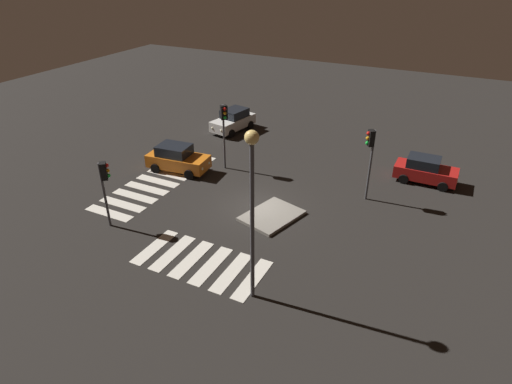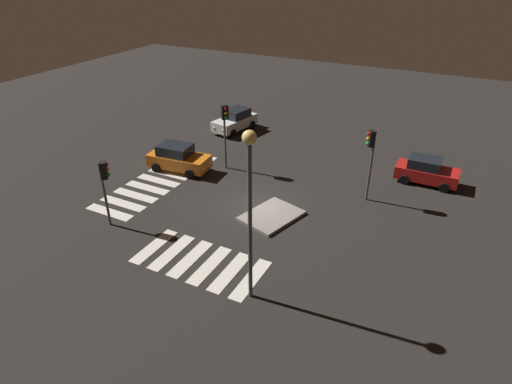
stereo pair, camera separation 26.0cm
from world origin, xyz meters
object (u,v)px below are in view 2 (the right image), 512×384
at_px(car_red, 426,171).
at_px(car_orange, 178,158).
at_px(traffic_light_south, 225,121).
at_px(traffic_island, 272,216).
at_px(car_white, 235,120).
at_px(traffic_light_east, 105,178).
at_px(traffic_light_west, 371,149).
at_px(street_lamp, 250,191).

relative_size(car_red, car_orange, 0.90).
distance_m(car_red, traffic_light_south, 13.80).
relative_size(traffic_island, car_white, 0.89).
bearing_deg(traffic_light_east, traffic_light_west, -2.97).
relative_size(car_orange, traffic_light_south, 0.96).
bearing_deg(street_lamp, traffic_light_east, -99.48).
relative_size(traffic_light_south, street_lamp, 0.59).
height_order(car_red, traffic_light_east, traffic_light_east).
bearing_deg(car_white, car_orange, 13.00).
relative_size(car_orange, street_lamp, 0.57).
bearing_deg(car_red, traffic_light_east, -137.99).
bearing_deg(car_red, car_white, 170.34).
xyz_separation_m(traffic_light_south, traffic_light_west, (-0.08, 9.89, -0.07)).
relative_size(car_red, traffic_light_west, 0.88).
height_order(car_white, street_lamp, street_lamp).
xyz_separation_m(traffic_light_east, traffic_light_south, (-9.20, 2.01, 0.58)).
height_order(car_white, traffic_light_west, traffic_light_west).
xyz_separation_m(car_red, traffic_light_east, (13.40, -14.88, 2.08)).
xyz_separation_m(car_white, traffic_light_south, (6.95, 3.25, 2.62)).
bearing_deg(car_red, street_lamp, -109.15).
bearing_deg(traffic_light_east, street_lamp, -50.38).
bearing_deg(car_white, traffic_light_south, 35.45).
xyz_separation_m(traffic_island, traffic_light_south, (-4.40, -5.64, 3.44)).
distance_m(car_red, traffic_light_east, 20.14).
xyz_separation_m(car_orange, traffic_light_south, (-1.75, 2.85, 2.60)).
bearing_deg(street_lamp, car_white, -148.46).
height_order(traffic_island, traffic_light_east, traffic_light_east).
height_order(car_orange, traffic_light_south, traffic_light_south).
bearing_deg(traffic_island, street_lamp, 17.40).
height_order(car_white, traffic_light_south, traffic_light_south).
xyz_separation_m(car_red, traffic_light_west, (4.13, -2.99, 2.59)).
bearing_deg(street_lamp, car_red, 160.83).
bearing_deg(traffic_island, car_white, -141.93).
xyz_separation_m(car_orange, traffic_light_west, (-1.82, 12.74, 2.53)).
bearing_deg(traffic_island, traffic_light_west, 136.55).
bearing_deg(traffic_light_west, car_white, -61.91).
bearing_deg(traffic_light_south, car_orange, -107.44).
xyz_separation_m(traffic_light_east, street_lamp, (1.61, 9.67, 2.40)).
bearing_deg(traffic_light_south, traffic_light_west, 41.55).
height_order(traffic_island, street_lamp, street_lamp).
bearing_deg(car_orange, traffic_light_south, 26.00).
height_order(traffic_light_east, traffic_light_west, traffic_light_west).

